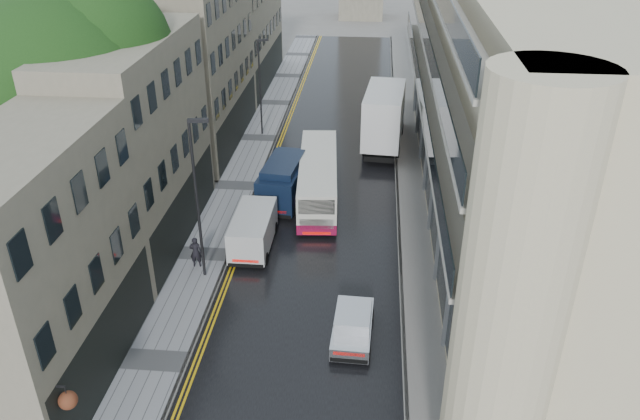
% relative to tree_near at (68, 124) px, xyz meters
% --- Properties ---
extents(road, '(9.00, 85.00, 0.02)m').
position_rel_tree_near_xyz_m(road, '(12.50, 7.50, -6.94)').
color(road, black).
rests_on(road, ground).
extents(left_sidewalk, '(2.70, 85.00, 0.12)m').
position_rel_tree_near_xyz_m(left_sidewalk, '(6.65, 7.50, -6.89)').
color(left_sidewalk, gray).
rests_on(left_sidewalk, ground).
extents(right_sidewalk, '(1.80, 85.00, 0.12)m').
position_rel_tree_near_xyz_m(right_sidewalk, '(17.90, 7.50, -6.89)').
color(right_sidewalk, slate).
rests_on(right_sidewalk, ground).
extents(old_shop_row, '(4.50, 56.00, 12.00)m').
position_rel_tree_near_xyz_m(old_shop_row, '(3.05, 10.00, -0.95)').
color(old_shop_row, gray).
rests_on(old_shop_row, ground).
extents(modern_block, '(8.00, 40.00, 14.00)m').
position_rel_tree_near_xyz_m(modern_block, '(22.80, 6.00, 0.05)').
color(modern_block, '#BFAF8E').
rests_on(modern_block, ground).
extents(tree_near, '(10.56, 10.56, 13.89)m').
position_rel_tree_near_xyz_m(tree_near, '(0.00, 0.00, 0.00)').
color(tree_near, black).
rests_on(tree_near, ground).
extents(tree_far, '(9.24, 9.24, 12.46)m').
position_rel_tree_near_xyz_m(tree_far, '(0.30, 13.00, -0.72)').
color(tree_far, black).
rests_on(tree_far, ground).
extents(cream_bus, '(2.95, 9.96, 2.68)m').
position_rel_tree_near_xyz_m(cream_bus, '(11.26, 3.47, -5.59)').
color(cream_bus, silver).
rests_on(cream_bus, road).
extents(white_lorry, '(3.34, 8.91, 4.58)m').
position_rel_tree_near_xyz_m(white_lorry, '(14.78, 13.34, -4.64)').
color(white_lorry, silver).
rests_on(white_lorry, road).
extents(silver_hatchback, '(1.79, 3.83, 1.41)m').
position_rel_tree_near_xyz_m(silver_hatchback, '(14.00, -8.06, -6.22)').
color(silver_hatchback, '#AEAFB3').
rests_on(silver_hatchback, road).
extents(white_van, '(1.97, 4.58, 2.07)m').
position_rel_tree_near_xyz_m(white_van, '(8.20, -1.36, -5.89)').
color(white_van, beige).
rests_on(white_van, road).
extents(navy_van, '(2.81, 5.78, 2.84)m').
position_rel_tree_near_xyz_m(navy_van, '(8.79, 4.21, -5.50)').
color(navy_van, black).
rests_on(navy_van, road).
extents(pedestrian, '(0.66, 0.47, 1.70)m').
position_rel_tree_near_xyz_m(pedestrian, '(6.53, -1.99, -5.97)').
color(pedestrian, black).
rests_on(pedestrian, left_sidewalk).
extents(lamp_post_near, '(0.96, 0.37, 8.31)m').
position_rel_tree_near_xyz_m(lamp_post_near, '(7.12, -2.72, -2.67)').
color(lamp_post_near, black).
rests_on(lamp_post_near, left_sidewalk).
extents(lamp_post_far, '(0.83, 0.44, 7.27)m').
position_rel_tree_near_xyz_m(lamp_post_far, '(6.73, 16.64, -3.19)').
color(lamp_post_far, black).
rests_on(lamp_post_far, left_sidewalk).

